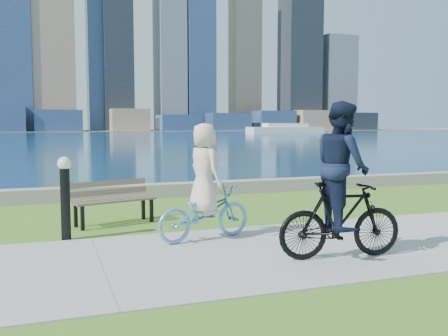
% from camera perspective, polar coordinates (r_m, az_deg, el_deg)
% --- Properties ---
extents(ground, '(320.00, 320.00, 0.00)m').
position_cam_1_polar(ground, '(8.44, 14.60, -8.39)').
color(ground, '#3C671B').
rests_on(ground, ground).
extents(concrete_path, '(80.00, 3.50, 0.02)m').
position_cam_1_polar(concrete_path, '(8.44, 14.60, -8.32)').
color(concrete_path, gray).
rests_on(concrete_path, ground).
extents(seawall, '(90.00, 0.50, 0.35)m').
position_cam_1_polar(seawall, '(13.90, 0.12, -2.23)').
color(seawall, gray).
rests_on(seawall, ground).
extents(bay_water, '(320.00, 131.00, 0.01)m').
position_cam_1_polar(bay_water, '(78.94, -16.22, 3.47)').
color(bay_water, navy).
rests_on(bay_water, ground).
extents(far_shore, '(320.00, 30.00, 0.12)m').
position_cam_1_polar(far_shore, '(136.87, -17.67, 4.06)').
color(far_shore, slate).
rests_on(far_shore, ground).
extents(city_skyline, '(175.70, 22.40, 76.00)m').
position_cam_1_polar(city_skyline, '(137.73, -17.89, 14.03)').
color(city_skyline, black).
rests_on(city_skyline, ground).
extents(ferry_far, '(15.16, 4.33, 2.06)m').
position_cam_1_polar(ferry_far, '(99.39, 7.01, 4.42)').
color(ferry_far, silver).
rests_on(ferry_far, ground).
extents(park_bench, '(1.70, 0.98, 0.83)m').
position_cam_1_polar(park_bench, '(9.94, -12.63, -3.35)').
color(park_bench, black).
rests_on(park_bench, ground).
extents(bollard_lamp, '(0.23, 0.23, 1.40)m').
position_cam_1_polar(bollard_lamp, '(8.70, -17.70, -2.70)').
color(bollard_lamp, black).
rests_on(bollard_lamp, ground).
extents(cyclist_woman, '(1.01, 1.82, 1.93)m').
position_cam_1_polar(cyclist_woman, '(8.27, -2.26, -3.31)').
color(cyclist_woman, '#5CA2E1').
rests_on(cyclist_woman, ground).
extents(cyclist_man, '(0.79, 1.89, 2.24)m').
position_cam_1_polar(cyclist_man, '(7.28, 13.24, -2.80)').
color(cyclist_man, black).
rests_on(cyclist_man, ground).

